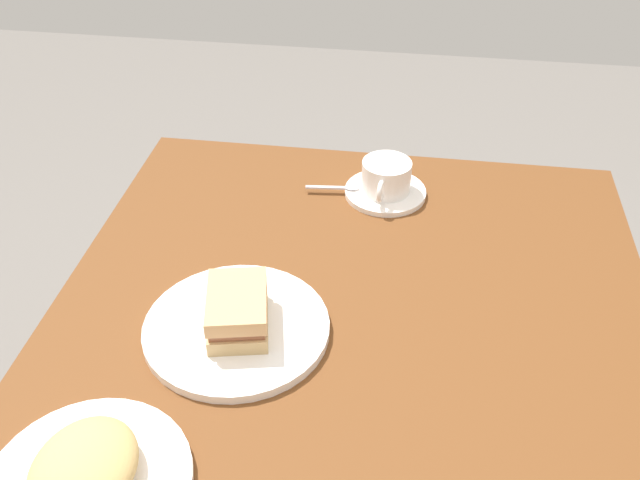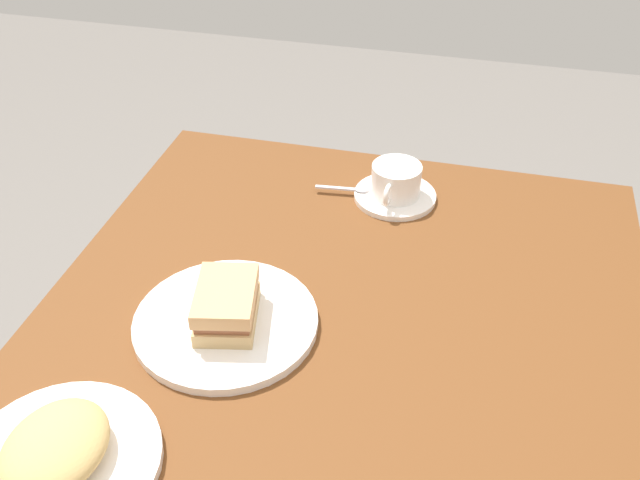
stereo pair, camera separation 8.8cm
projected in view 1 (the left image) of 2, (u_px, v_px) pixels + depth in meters
The scene contains 7 objects.
dining_table at pixel (333, 480), 0.96m from camera, with size 1.34×0.89×0.76m.
sandwich_plate at pixel (237, 328), 1.01m from camera, with size 0.27×0.27×0.01m, color white.
sandwich_front at pixel (238, 310), 0.99m from camera, with size 0.13×0.10×0.06m.
coffee_saucer at pixel (385, 192), 1.30m from camera, with size 0.15×0.15×0.01m, color white.
coffee_cup at pixel (386, 176), 1.27m from camera, with size 0.11×0.09×0.06m.
spoon at pixel (342, 188), 1.29m from camera, with size 0.02×0.10×0.01m.
side_food_pile at pixel (83, 468), 0.80m from camera, with size 0.14×0.12×0.04m, color tan.
Camera 1 is at (0.56, 0.07, 1.48)m, focal length 40.00 mm.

